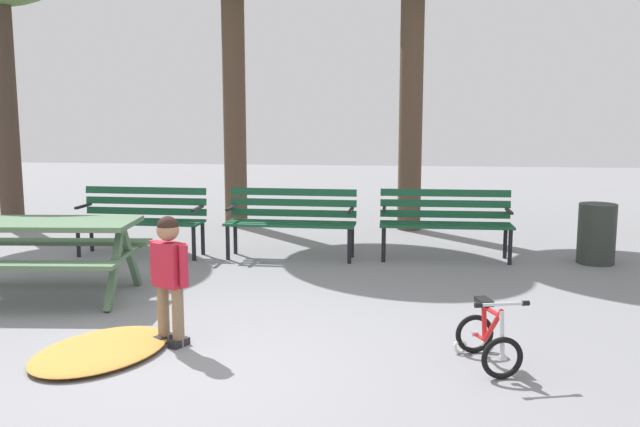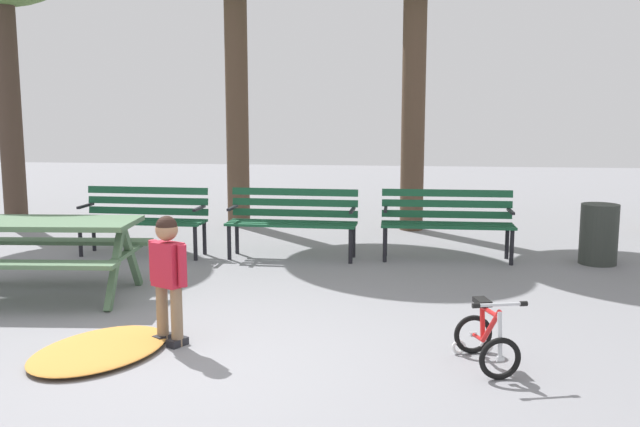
# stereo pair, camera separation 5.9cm
# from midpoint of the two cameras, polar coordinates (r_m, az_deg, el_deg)

# --- Properties ---
(ground) EXTENTS (36.00, 36.00, 0.00)m
(ground) POSITION_cam_midpoint_polar(r_m,az_deg,el_deg) (5.20, -11.03, -12.26)
(ground) COLOR gray
(picnic_table) EXTENTS (1.91, 1.49, 0.79)m
(picnic_table) POSITION_cam_midpoint_polar(r_m,az_deg,el_deg) (7.27, -22.15, -1.90)
(picnic_table) COLOR #4C6B4C
(picnic_table) RESTS_ON ground
(park_bench_far_left) EXTENTS (1.61, 0.50, 0.85)m
(park_bench_far_left) POSITION_cam_midpoint_polar(r_m,az_deg,el_deg) (9.03, -14.61, -0.12)
(park_bench_far_left) COLOR #195133
(park_bench_far_left) RESTS_ON ground
(park_bench_left) EXTENTS (1.61, 0.50, 0.85)m
(park_bench_left) POSITION_cam_midpoint_polar(r_m,az_deg,el_deg) (8.59, -2.57, -0.29)
(park_bench_left) COLOR #195133
(park_bench_left) RESTS_ON ground
(park_bench_right) EXTENTS (1.60, 0.47, 0.85)m
(park_bench_right) POSITION_cam_midpoint_polar(r_m,az_deg,el_deg) (8.62, 10.10, -0.38)
(park_bench_right) COLOR #195133
(park_bench_right) RESTS_ON ground
(child_standing) EXTENTS (0.35, 0.26, 1.03)m
(child_standing) POSITION_cam_midpoint_polar(r_m,az_deg,el_deg) (5.52, -12.63, -4.57)
(child_standing) COLOR #7F664C
(child_standing) RESTS_ON ground
(kids_bicycle) EXTENTS (0.48, 0.62, 0.54)m
(kids_bicycle) POSITION_cam_midpoint_polar(r_m,az_deg,el_deg) (5.20, 13.34, -9.99)
(kids_bicycle) COLOR black
(kids_bicycle) RESTS_ON ground
(leaf_pile) EXTENTS (1.17, 1.40, 0.07)m
(leaf_pile) POSITION_cam_midpoint_polar(r_m,az_deg,el_deg) (5.59, -17.90, -10.65)
(leaf_pile) COLOR #C68438
(leaf_pile) RESTS_ON ground
(trash_bin) EXTENTS (0.44, 0.44, 0.72)m
(trash_bin) POSITION_cam_midpoint_polar(r_m,az_deg,el_deg) (8.90, 21.67, -1.55)
(trash_bin) COLOR #2D332D
(trash_bin) RESTS_ON ground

